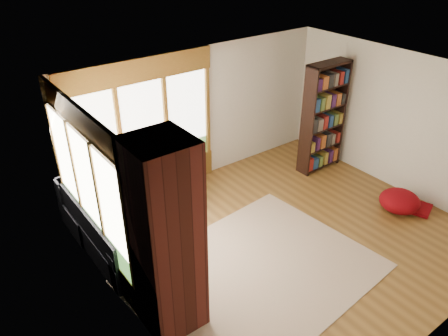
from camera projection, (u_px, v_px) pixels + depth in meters
floor at (287, 236)px, 7.19m from camera, size 5.50×5.50×0.00m
ceiling at (301, 84)px, 5.91m from camera, size 5.50×5.50×0.00m
wall_back at (200, 115)px, 8.29m from camera, size 5.50×0.04×2.60m
wall_left at (125, 236)px, 5.12m from camera, size 0.04×5.00×2.60m
wall_right at (401, 123)px, 7.98m from camera, size 0.04×5.00×2.60m
windows_back at (144, 129)px, 7.62m from camera, size 2.82×0.10×1.90m
windows_left at (88, 188)px, 5.95m from camera, size 0.10×2.62×1.90m
roller_blind at (64, 140)px, 6.34m from camera, size 0.03×0.72×0.90m
brick_chimney at (166, 240)px, 5.06m from camera, size 0.70×0.70×2.60m
sectional_sofa at (131, 214)px, 7.21m from camera, size 2.20×2.20×0.80m
area_rug at (255, 273)px, 6.43m from camera, size 3.67×2.93×0.01m
bookshelf at (323, 118)px, 8.66m from camera, size 0.96×0.32×2.23m
pouf at (400, 201)px, 7.74m from camera, size 0.91×0.91×0.38m
dog_tan at (141, 187)px, 7.04m from camera, size 0.93×0.99×0.48m
dog_brindle at (137, 201)px, 6.72m from camera, size 0.77×0.93×0.46m
throw_pillows at (126, 186)px, 7.11m from camera, size 1.98×1.68×0.45m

